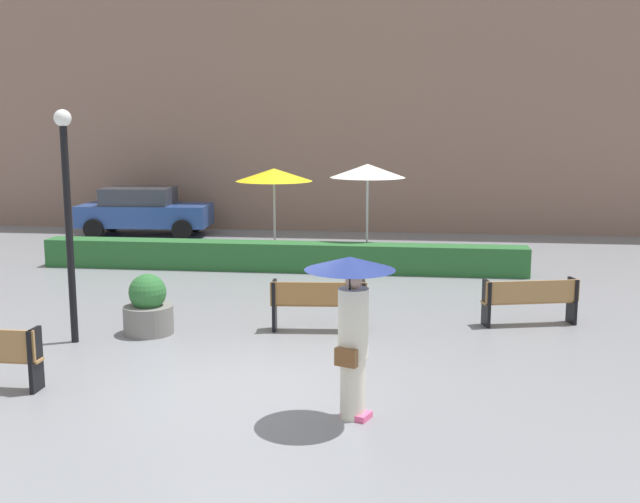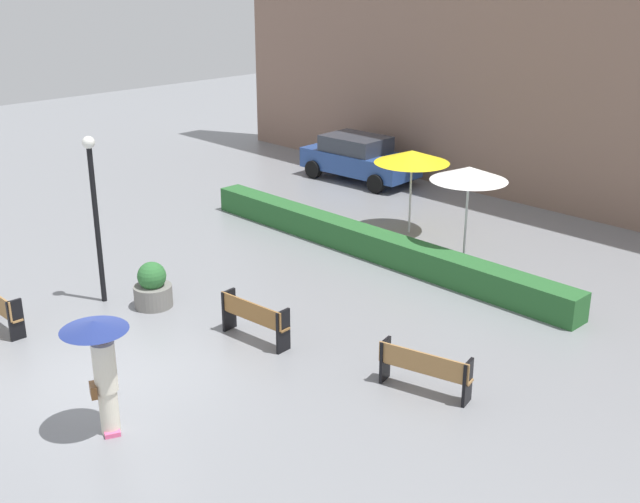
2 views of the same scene
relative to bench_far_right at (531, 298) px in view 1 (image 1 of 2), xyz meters
The scene contains 11 objects.
ground_plane 5.90m from the bench_far_right, 139.30° to the right, with size 60.00×60.00×0.00m, color gray.
bench_far_right is the anchor object (origin of this frame).
bench_mid_center 3.88m from the bench_far_right, 167.07° to the right, with size 1.72×0.50×0.90m.
pedestrian_with_umbrella 5.68m from the bench_far_right, 120.79° to the right, with size 1.11×1.11×2.07m.
planter_pot 6.87m from the bench_far_right, 168.25° to the right, with size 0.87×0.87×1.07m.
lamp_post 8.27m from the bench_far_right, 165.23° to the right, with size 0.28×0.28×3.87m.
patio_umbrella_yellow 9.22m from the bench_far_right, 131.45° to the left, with size 2.13×2.13×2.41m.
patio_umbrella_white 6.96m from the bench_far_right, 120.04° to the left, with size 1.95×1.95×2.61m.
hedge_strip 7.10m from the bench_far_right, 139.94° to the left, with size 12.13×0.70×0.71m, color #28602D.
building_facade 13.99m from the bench_far_right, 110.10° to the left, with size 28.00×1.20×11.52m, color #846656.
parked_car 14.76m from the bench_far_right, 137.79° to the left, with size 4.30×2.19×1.57m.
Camera 1 is at (2.31, -9.93, 3.66)m, focal length 42.38 mm.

